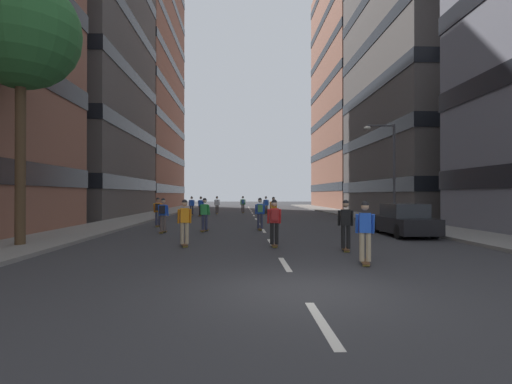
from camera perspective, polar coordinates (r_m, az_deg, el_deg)
name	(u,v)px	position (r m, az deg, el deg)	size (l,w,h in m)	color
ground_plane	(255,218)	(32.31, -0.08, -3.83)	(145.90, 145.90, 0.00)	#333335
sidewalk_left	(151,215)	(36.23, -15.17, -3.33)	(3.17, 66.87, 0.14)	gray
sidewalk_right	(355,215)	(36.86, 14.37, -3.28)	(3.17, 66.87, 0.14)	gray
lane_markings	(255,217)	(33.49, -0.15, -3.70)	(0.16, 57.20, 0.01)	silver
building_left_mid	(62,81)	(40.76, -26.49, 14.30)	(13.21, 17.08, 24.30)	#4C4744
building_left_far	(127,81)	(60.49, -18.39, 15.14)	(13.21, 22.32, 36.01)	brown
building_right_mid	(438,71)	(42.18, 25.12, 15.77)	(13.21, 18.80, 27.12)	#4C4744
building_right_far	(368,89)	(61.00, 16.14, 14.25)	(13.21, 20.53, 34.45)	brown
parked_car_near	(403,221)	(19.89, 20.76, -3.98)	(1.82, 4.40, 1.52)	black
street_tree_near	(21,32)	(17.67, -31.21, 19.38)	(4.20, 4.20, 9.93)	#4C3823
streetlamp_right	(389,162)	(27.42, 18.87, 4.21)	(2.13, 0.30, 6.50)	#3F3F44
skater_0	(243,203)	(41.17, -1.93, -1.67)	(0.54, 0.91, 1.78)	brown
skater_1	(163,213)	(20.37, -13.48, -3.02)	(0.55, 0.91, 1.78)	brown
skater_2	(201,205)	(35.26, -8.08, -1.93)	(0.57, 0.92, 1.78)	brown
skater_3	(192,205)	(37.11, -9.41, -1.85)	(0.57, 0.92, 1.78)	brown
skater_4	(346,223)	(13.88, 13.00, -4.40)	(0.56, 0.92, 1.78)	brown
skater_5	(260,212)	(21.42, 0.59, -2.89)	(0.53, 0.90, 1.78)	brown
skater_6	(205,213)	(20.77, -7.54, -3.05)	(0.57, 0.92, 1.78)	brown
skater_7	(158,210)	(24.32, -14.19, -2.58)	(0.55, 0.91, 1.78)	brown
skater_8	(365,229)	(11.38, 15.70, -5.29)	(0.57, 0.92, 1.78)	brown
skater_9	(273,207)	(29.44, 2.57, -2.25)	(0.54, 0.91, 1.78)	brown
skater_10	(185,220)	(15.01, -10.42, -4.10)	(0.57, 0.92, 1.78)	brown
skater_11	(217,204)	(39.33, -5.73, -1.77)	(0.55, 0.91, 1.78)	brown
skater_12	(274,220)	(14.63, 2.70, -4.08)	(0.53, 0.90, 1.78)	brown
skater_13	(266,204)	(37.84, 1.47, -1.83)	(0.54, 0.90, 1.78)	brown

